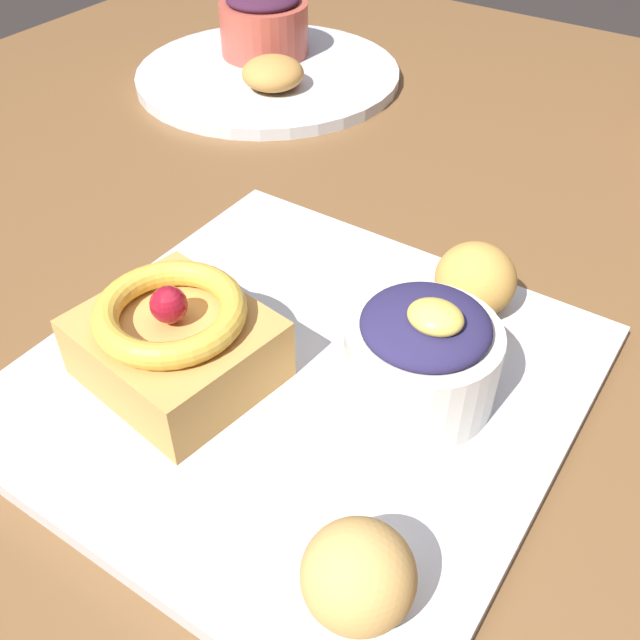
# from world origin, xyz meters

# --- Properties ---
(dining_table) EXTENTS (1.21, 1.06, 0.73)m
(dining_table) POSITION_xyz_m (0.00, 0.00, 0.64)
(dining_table) COLOR brown
(dining_table) RESTS_ON ground_plane
(front_plate) EXTENTS (0.30, 0.30, 0.01)m
(front_plate) POSITION_xyz_m (0.03, -0.17, 0.74)
(front_plate) COLOR silver
(front_plate) RESTS_ON dining_table
(cake_slice) EXTENTS (0.11, 0.10, 0.06)m
(cake_slice) POSITION_xyz_m (-0.03, -0.21, 0.77)
(cake_slice) COLOR #C68E47
(cake_slice) RESTS_ON front_plate
(berry_ramekin) EXTENTS (0.09, 0.09, 0.07)m
(berry_ramekin) POSITION_xyz_m (0.09, -0.15, 0.77)
(berry_ramekin) COLOR silver
(berry_ramekin) RESTS_ON front_plate
(fritter_front) EXTENTS (0.05, 0.05, 0.05)m
(fritter_front) POSITION_xyz_m (0.08, -0.06, 0.77)
(fritter_front) COLOR gold
(fritter_front) RESTS_ON front_plate
(fritter_middle) EXTENTS (0.05, 0.05, 0.05)m
(fritter_middle) POSITION_xyz_m (0.13, -0.28, 0.77)
(fritter_middle) COLOR tan
(fritter_middle) RESTS_ON front_plate
(back_plate) EXTENTS (0.28, 0.28, 0.01)m
(back_plate) POSITION_xyz_m (-0.26, 0.18, 0.74)
(back_plate) COLOR silver
(back_plate) RESTS_ON dining_table
(back_ramekin) EXTENTS (0.10, 0.10, 0.08)m
(back_ramekin) POSITION_xyz_m (-0.29, 0.21, 0.78)
(back_ramekin) COLOR #B24C3D
(back_ramekin) RESTS_ON back_plate
(back_pastry) EXTENTS (0.06, 0.06, 0.03)m
(back_pastry) POSITION_xyz_m (-0.23, 0.14, 0.76)
(back_pastry) COLOR #B77F3D
(back_pastry) RESTS_ON back_plate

